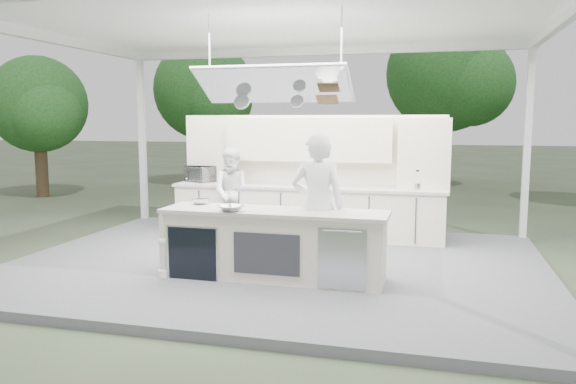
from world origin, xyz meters
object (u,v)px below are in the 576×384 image
(demo_island, at_px, (272,244))
(head_chef, at_px, (318,206))
(sous_chef, at_px, (234,193))
(back_counter, at_px, (306,211))

(demo_island, height_order, head_chef, head_chef)
(head_chef, bearing_deg, sous_chef, -54.17)
(back_counter, distance_m, head_chef, 2.76)
(head_chef, height_order, sous_chef, head_chef)
(demo_island, height_order, back_counter, same)
(back_counter, bearing_deg, sous_chef, -164.89)
(back_counter, xyz_separation_m, head_chef, (0.76, -2.60, 0.52))
(demo_island, distance_m, back_counter, 2.82)
(head_chef, bearing_deg, demo_island, 13.23)
(back_counter, height_order, head_chef, head_chef)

